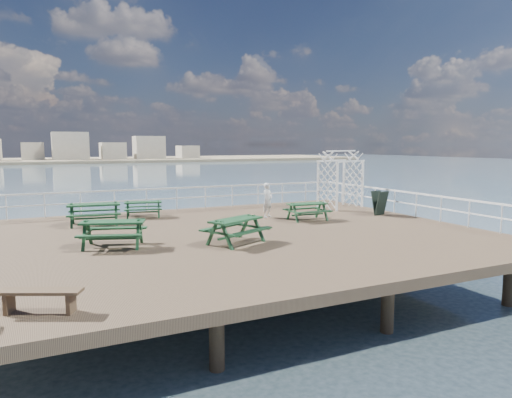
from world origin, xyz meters
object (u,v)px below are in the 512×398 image
object	(u,v)px
picnic_table_d	(113,228)
person	(268,200)
picnic_table_e	(236,225)
flat_bench_near	(40,296)
trellis_arbor	(341,182)
picnic_table_c	(307,208)
picnic_table_b	(143,206)
picnic_table_a	(94,210)

from	to	relation	value
picnic_table_d	person	world-z (taller)	person
picnic_table_e	flat_bench_near	xyz separation A→B (m)	(-5.72, -4.07, -0.25)
picnic_table_e	trellis_arbor	distance (m)	9.68
picnic_table_c	person	distance (m)	1.83
picnic_table_d	picnic_table_e	bearing A→B (deg)	1.13
picnic_table_b	picnic_table_c	bearing A→B (deg)	-19.69
picnic_table_a	picnic_table_e	xyz separation A→B (m)	(3.77, -5.53, -0.03)
trellis_arbor	person	bearing A→B (deg)	175.76
picnic_table_a	picnic_table_e	world-z (taller)	picnic_table_a
trellis_arbor	picnic_table_e	bearing A→B (deg)	-163.63
picnic_table_b	person	size ratio (longest dim) A/B	1.20
picnic_table_a	person	bearing A→B (deg)	-2.98
picnic_table_a	trellis_arbor	xyz separation A→B (m)	(11.74, -0.07, 0.67)
picnic_table_c	picnic_table_b	bearing A→B (deg)	150.27
picnic_table_c	flat_bench_near	xyz separation A→B (m)	(-10.21, -7.01, -0.19)
flat_bench_near	picnic_table_a	bearing A→B (deg)	103.49
picnic_table_e	trellis_arbor	bearing A→B (deg)	8.35
picnic_table_c	picnic_table_d	distance (m)	8.34
picnic_table_b	picnic_table_e	size ratio (longest dim) A/B	0.77
picnic_table_b	picnic_table_e	bearing A→B (deg)	-64.33
picnic_table_d	person	xyz separation A→B (m)	(6.96, 3.16, 0.16)
picnic_table_e	flat_bench_near	size ratio (longest dim) A/B	1.49
picnic_table_e	person	distance (m)	5.44
flat_bench_near	picnic_table_c	bearing A→B (deg)	59.45
picnic_table_d	person	distance (m)	7.65
picnic_table_b	picnic_table_c	distance (m)	7.18
picnic_table_b	flat_bench_near	size ratio (longest dim) A/B	1.15
picnic_table_b	flat_bench_near	distance (m)	11.57
picnic_table_b	person	bearing A→B (deg)	-14.05
picnic_table_d	trellis_arbor	distance (m)	12.42
picnic_table_b	picnic_table_d	distance (m)	5.96
picnic_table_b	flat_bench_near	world-z (taller)	picnic_table_b
trellis_arbor	person	distance (m)	4.83
person	trellis_arbor	bearing A→B (deg)	-13.89
picnic_table_e	flat_bench_near	world-z (taller)	picnic_table_e
picnic_table_d	person	size ratio (longest dim) A/B	1.52
flat_bench_near	trellis_arbor	bearing A→B (deg)	59.82
picnic_table_a	picnic_table_c	distance (m)	8.66
picnic_table_c	person	bearing A→B (deg)	133.00
picnic_table_c	picnic_table_d	xyz separation A→B (m)	(-8.15, -1.78, 0.07)
picnic_table_b	person	distance (m)	5.48
picnic_table_a	picnic_table_d	world-z (taller)	picnic_table_a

